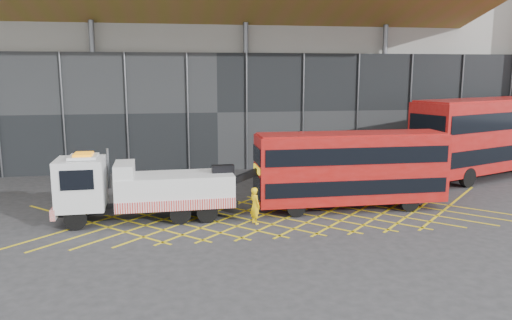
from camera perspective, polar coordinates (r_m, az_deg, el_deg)
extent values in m
plane|color=#2C2D2F|center=(23.68, -6.60, -6.57)|extent=(120.00, 120.00, 0.00)
cube|color=yellow|center=(23.93, -18.24, -6.83)|extent=(7.16, 7.16, 0.01)
cube|color=yellow|center=(23.93, -18.24, -6.83)|extent=(7.16, 7.16, 0.01)
cube|color=yellow|center=(23.74, -14.39, -6.77)|extent=(7.16, 7.16, 0.01)
cube|color=yellow|center=(23.74, -14.39, -6.77)|extent=(7.16, 7.16, 0.01)
cube|color=yellow|center=(23.65, -10.50, -6.68)|extent=(7.16, 7.16, 0.01)
cube|color=yellow|center=(23.65, -10.50, -6.68)|extent=(7.16, 7.16, 0.01)
cube|color=yellow|center=(23.67, -6.61, -6.56)|extent=(7.16, 7.16, 0.01)
cube|color=yellow|center=(23.67, -6.61, -6.56)|extent=(7.16, 7.16, 0.01)
cube|color=yellow|center=(23.80, -2.73, -6.41)|extent=(7.16, 7.16, 0.01)
cube|color=yellow|center=(23.80, -2.73, -6.41)|extent=(7.16, 7.16, 0.01)
cube|color=yellow|center=(24.04, 1.08, -6.23)|extent=(7.16, 7.16, 0.01)
cube|color=yellow|center=(24.04, 1.08, -6.23)|extent=(7.16, 7.16, 0.01)
cube|color=yellow|center=(24.38, 4.80, -6.04)|extent=(7.16, 7.16, 0.01)
cube|color=yellow|center=(24.38, 4.80, -6.04)|extent=(7.16, 7.16, 0.01)
cube|color=yellow|center=(24.81, 8.39, -5.82)|extent=(7.16, 7.16, 0.01)
cube|color=yellow|center=(24.81, 8.39, -5.82)|extent=(7.16, 7.16, 0.01)
cube|color=yellow|center=(25.34, 11.85, -5.59)|extent=(7.16, 7.16, 0.01)
cube|color=yellow|center=(25.34, 11.85, -5.59)|extent=(7.16, 7.16, 0.01)
cube|color=yellow|center=(25.96, 15.16, -5.35)|extent=(7.16, 7.16, 0.01)
cube|color=yellow|center=(25.96, 15.16, -5.35)|extent=(7.16, 7.16, 0.01)
cube|color=yellow|center=(26.66, 18.29, -5.11)|extent=(7.16, 7.16, 0.01)
cube|color=yellow|center=(26.66, 18.29, -5.11)|extent=(7.16, 7.16, 0.01)
cube|color=yellow|center=(27.44, 21.26, -4.87)|extent=(7.16, 7.16, 0.01)
cube|color=yellow|center=(27.44, 21.26, -4.87)|extent=(7.16, 7.16, 0.01)
cube|color=gray|center=(41.84, -5.53, 13.11)|extent=(55.00, 14.00, 18.00)
cube|color=black|center=(34.61, -4.49, 5.48)|extent=(55.00, 0.80, 8.00)
cylinder|color=#595B60|center=(34.55, -17.91, 6.68)|extent=(0.36, 0.36, 10.00)
cylinder|color=#595B60|center=(34.59, -1.16, 7.17)|extent=(0.36, 0.36, 10.00)
cylinder|color=#595B60|center=(37.40, 14.29, 7.08)|extent=(0.36, 0.36, 10.00)
cube|color=black|center=(23.56, -12.11, -5.29)|extent=(8.19, 1.07, 0.30)
cube|color=white|center=(23.52, -19.37, -2.55)|extent=(2.12, 2.20, 2.24)
cube|color=black|center=(23.62, -21.94, -1.70)|extent=(0.09, 1.89, 0.95)
cube|color=red|center=(23.96, -21.76, -5.23)|extent=(0.27, 2.24, 0.47)
cube|color=orange|center=(23.25, -19.13, 0.63)|extent=(0.80, 1.05, 0.10)
cube|color=white|center=(23.37, -9.23, -3.26)|extent=(5.38, 2.28, 1.38)
cube|color=red|center=(22.43, -9.09, -5.19)|extent=(5.33, 0.19, 0.47)
cube|color=white|center=(23.20, -14.82, -1.07)|extent=(0.91, 2.08, 0.60)
cube|color=black|center=(23.36, -3.80, -1.10)|extent=(1.04, 0.46, 0.43)
cube|color=black|center=(23.57, -1.71, -2.05)|extent=(1.89, 0.35, 0.93)
cylinder|color=black|center=(23.01, -19.90, -6.39)|extent=(0.95, 0.32, 0.95)
cylinder|color=black|center=(24.73, -19.28, -5.22)|extent=(0.95, 0.32, 0.95)
cylinder|color=black|center=(22.81, -5.61, -5.96)|extent=(0.95, 0.32, 0.95)
cylinder|color=black|center=(24.55, -6.02, -4.81)|extent=(0.95, 0.32, 0.95)
cylinder|color=#595B60|center=(24.13, -16.52, -0.94)|extent=(0.12, 0.12, 1.89)
cube|color=#9E0F0C|center=(24.98, 10.78, -0.86)|extent=(9.36, 2.22, 3.30)
cube|color=black|center=(25.14, 10.73, -2.60)|extent=(8.99, 2.28, 0.72)
cube|color=black|center=(24.85, 10.84, 0.85)|extent=(8.99, 2.28, 0.81)
cube|color=black|center=(23.95, 0.09, -2.95)|extent=(0.07, 1.91, 1.11)
cube|color=black|center=(23.65, 0.09, 0.57)|extent=(0.07, 1.91, 0.81)
cube|color=yellow|center=(23.77, 0.07, -1.05)|extent=(0.07, 1.52, 0.30)
cube|color=#9E0F0C|center=(24.72, 10.91, 2.95)|extent=(9.18, 2.05, 0.10)
cylinder|color=black|center=(23.63, 4.61, -5.46)|extent=(0.89, 0.26, 0.88)
cylinder|color=black|center=(25.38, 3.59, -4.35)|extent=(0.89, 0.26, 0.88)
cylinder|color=black|center=(25.57, 17.14, -4.68)|extent=(0.89, 0.26, 0.88)
cylinder|color=black|center=(27.20, 15.40, -3.71)|extent=(0.89, 0.26, 0.88)
cube|color=#9E0F0C|center=(35.65, 25.31, 2.70)|extent=(12.59, 7.24, 4.37)
cube|color=black|center=(35.78, 25.19, 1.07)|extent=(12.15, 7.12, 0.96)
cube|color=black|center=(35.55, 25.43, 4.30)|extent=(12.15, 7.12, 1.07)
cube|color=black|center=(30.82, 18.76, 0.29)|extent=(0.99, 2.37, 1.47)
cube|color=black|center=(30.56, 18.97, 3.94)|extent=(0.99, 2.37, 1.07)
cube|color=yellow|center=(30.66, 18.86, 2.26)|extent=(0.80, 1.89, 0.39)
cube|color=#9E0F0C|center=(35.47, 25.58, 6.25)|extent=(12.27, 6.94, 0.14)
cylinder|color=black|center=(32.04, 23.02, -1.84)|extent=(1.21, 0.75, 1.17)
cylinder|color=black|center=(33.57, 19.47, -1.10)|extent=(1.21, 0.75, 1.17)
cylinder|color=black|center=(39.65, 26.42, 0.07)|extent=(1.21, 0.75, 1.17)
imported|color=yellow|center=(22.44, -0.12, -5.23)|extent=(0.61, 0.72, 1.67)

